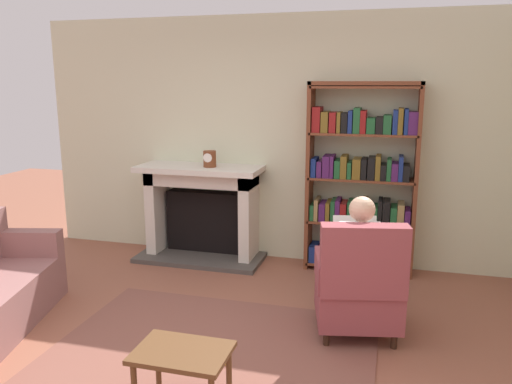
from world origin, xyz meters
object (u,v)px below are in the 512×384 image
seated_reader (358,257)px  side_table (182,361)px  armchair_reading (359,286)px  fireplace (203,209)px  bookshelf (361,181)px  mantel_clock (210,159)px

seated_reader → side_table: bearing=44.9°
armchair_reading → side_table: size_ratio=1.73×
fireplace → bookshelf: bookshelf is taller
mantel_clock → fireplace: bearing=142.6°
armchair_reading → side_table: 1.59m
bookshelf → side_table: 2.96m
mantel_clock → side_table: 2.87m
mantel_clock → bookshelf: bearing=4.8°
fireplace → mantel_clock: bearing=-37.4°
bookshelf → armchair_reading: bearing=-86.0°
fireplace → bookshelf: size_ratio=0.71×
bookshelf → seated_reader: (0.08, -1.38, -0.36)m
fireplace → seated_reader: seated_reader is taller
fireplace → side_table: bearing=-71.4°
fireplace → mantel_clock: 0.62m
armchair_reading → mantel_clock: bearing=-50.2°
mantel_clock → seated_reader: mantel_clock is taller
fireplace → armchair_reading: bearing=-38.1°
fireplace → seated_reader: size_ratio=1.25×
side_table → mantel_clock: bearing=106.7°
mantel_clock → seated_reader: (1.70, -1.24, -0.54)m
side_table → fireplace: bearing=108.6°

